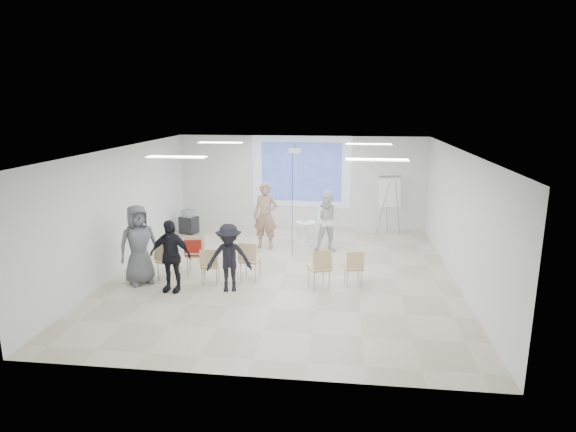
# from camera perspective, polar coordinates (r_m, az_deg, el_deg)

# --- Properties ---
(floor) EXTENTS (8.00, 9.00, 0.10)m
(floor) POSITION_cam_1_polar(r_m,az_deg,el_deg) (11.74, -0.46, -7.09)
(floor) COLOR beige
(floor) RESTS_ON ground
(ceiling) EXTENTS (8.00, 9.00, 0.10)m
(ceiling) POSITION_cam_1_polar(r_m,az_deg,el_deg) (11.04, -0.49, 8.15)
(ceiling) COLOR white
(ceiling) RESTS_ON wall_back
(wall_back) EXTENTS (8.00, 0.10, 3.00)m
(wall_back) POSITION_cam_1_polar(r_m,az_deg,el_deg) (15.73, 1.61, 4.04)
(wall_back) COLOR silver
(wall_back) RESTS_ON floor
(wall_left) EXTENTS (0.10, 9.00, 3.00)m
(wall_left) POSITION_cam_1_polar(r_m,az_deg,el_deg) (12.46, -19.30, 0.78)
(wall_left) COLOR silver
(wall_left) RESTS_ON floor
(wall_right) EXTENTS (0.10, 9.00, 3.00)m
(wall_right) POSITION_cam_1_polar(r_m,az_deg,el_deg) (11.52, 19.94, -0.26)
(wall_right) COLOR silver
(wall_right) RESTS_ON floor
(projection_halo) EXTENTS (3.20, 0.01, 2.30)m
(projection_halo) POSITION_cam_1_polar(r_m,az_deg,el_deg) (15.61, 1.60, 5.27)
(projection_halo) COLOR silver
(projection_halo) RESTS_ON wall_back
(projection_image) EXTENTS (2.60, 0.01, 1.90)m
(projection_image) POSITION_cam_1_polar(r_m,az_deg,el_deg) (15.60, 1.59, 5.26)
(projection_image) COLOR #334FAE
(projection_image) RESTS_ON wall_back
(pedestal_table) EXTENTS (0.77, 0.77, 0.71)m
(pedestal_table) POSITION_cam_1_polar(r_m,az_deg,el_deg) (13.91, 2.11, -1.88)
(pedestal_table) COLOR white
(pedestal_table) RESTS_ON floor
(player_left) EXTENTS (0.84, 0.62, 2.14)m
(player_left) POSITION_cam_1_polar(r_m,az_deg,el_deg) (13.46, -2.70, 0.55)
(player_left) COLOR tan
(player_left) RESTS_ON floor
(player_right) EXTENTS (0.95, 0.78, 1.89)m
(player_right) POSITION_cam_1_polar(r_m,az_deg,el_deg) (13.23, 4.82, -0.27)
(player_right) COLOR white
(player_right) RESTS_ON floor
(controller_left) EXTENTS (0.06, 0.14, 0.04)m
(controller_left) POSITION_cam_1_polar(r_m,az_deg,el_deg) (13.60, -1.80, 2.16)
(controller_left) COLOR silver
(controller_left) RESTS_ON player_left
(controller_right) EXTENTS (0.05, 0.12, 0.04)m
(controller_right) POSITION_cam_1_polar(r_m,az_deg,el_deg) (13.41, 4.12, 1.37)
(controller_right) COLOR silver
(controller_right) RESTS_ON player_right
(chair_far_left) EXTENTS (0.57, 0.59, 0.92)m
(chair_far_left) POSITION_cam_1_polar(r_m,az_deg,el_deg) (11.47, -14.26, -4.86)
(chair_far_left) COLOR #D0B678
(chair_far_left) RESTS_ON floor
(chair_left_mid) EXTENTS (0.54, 0.57, 1.00)m
(chair_left_mid) POSITION_cam_1_polar(r_m,az_deg,el_deg) (11.68, -10.90, -4.14)
(chair_left_mid) COLOR tan
(chair_left_mid) RESTS_ON floor
(chair_left_inner) EXTENTS (0.44, 0.47, 0.86)m
(chair_left_inner) POSITION_cam_1_polar(r_m,az_deg,el_deg) (11.05, -9.28, -5.54)
(chair_left_inner) COLOR tan
(chair_left_inner) RESTS_ON floor
(chair_center) EXTENTS (0.50, 0.53, 0.93)m
(chair_center) POSITION_cam_1_polar(r_m,az_deg,el_deg) (11.15, -4.62, -4.98)
(chair_center) COLOR tan
(chair_center) RESTS_ON floor
(chair_right_inner) EXTENTS (0.59, 0.60, 0.93)m
(chair_right_inner) POSITION_cam_1_polar(r_m,az_deg,el_deg) (10.64, 3.86, -5.90)
(chair_right_inner) COLOR tan
(chair_right_inner) RESTS_ON floor
(chair_right_far) EXTENTS (0.46, 0.48, 0.84)m
(chair_right_far) POSITION_cam_1_polar(r_m,az_deg,el_deg) (10.91, 7.83, -5.82)
(chair_right_far) COLOR tan
(chair_right_far) RESTS_ON floor
(red_jacket) EXTENTS (0.42, 0.16, 0.39)m
(red_jacket) POSITION_cam_1_polar(r_m,az_deg,el_deg) (11.52, -11.20, -3.72)
(red_jacket) COLOR #9F1F13
(red_jacket) RESTS_ON chair_left_mid
(laptop) EXTENTS (0.33, 0.26, 0.02)m
(laptop) POSITION_cam_1_polar(r_m,az_deg,el_deg) (11.15, -9.17, -5.61)
(laptop) COLOR black
(laptop) RESTS_ON chair_left_inner
(audience_left) EXTENTS (1.12, 0.73, 1.84)m
(audience_left) POSITION_cam_1_polar(r_m,az_deg,el_deg) (10.74, -13.81, -4.00)
(audience_left) COLOR black
(audience_left) RESTS_ON floor
(audience_mid) EXTENTS (1.21, 0.81, 1.72)m
(audience_mid) POSITION_cam_1_polar(r_m,az_deg,el_deg) (10.52, -7.01, -4.42)
(audience_mid) COLOR black
(audience_mid) RESTS_ON floor
(audience_outer) EXTENTS (1.19, 1.15, 2.05)m
(audience_outer) POSITION_cam_1_polar(r_m,az_deg,el_deg) (11.35, -17.31, -2.73)
(audience_outer) COLOR slate
(audience_outer) RESTS_ON floor
(flipchart_easel) EXTENTS (0.79, 0.61, 1.87)m
(flipchart_easel) POSITION_cam_1_polar(r_m,az_deg,el_deg) (15.03, 11.94, 2.83)
(flipchart_easel) COLOR gray
(flipchart_easel) RESTS_ON floor
(av_cart) EXTENTS (0.61, 0.55, 0.76)m
(av_cart) POSITION_cam_1_polar(r_m,az_deg,el_deg) (15.46, -11.67, -0.76)
(av_cart) COLOR black
(av_cart) RESTS_ON floor
(ceiling_projector) EXTENTS (0.30, 0.25, 3.00)m
(ceiling_projector) POSITION_cam_1_polar(r_m,az_deg,el_deg) (12.54, 0.83, 7.13)
(ceiling_projector) COLOR white
(ceiling_projector) RESTS_ON ceiling
(fluor_panel_nw) EXTENTS (1.20, 0.30, 0.02)m
(fluor_panel_nw) POSITION_cam_1_polar(r_m,az_deg,el_deg) (13.39, -8.01, 8.61)
(fluor_panel_nw) COLOR white
(fluor_panel_nw) RESTS_ON ceiling
(fluor_panel_ne) EXTENTS (1.20, 0.30, 0.02)m
(fluor_panel_ne) POSITION_cam_1_polar(r_m,az_deg,el_deg) (12.97, 9.54, 8.40)
(fluor_panel_ne) COLOR white
(fluor_panel_ne) RESTS_ON ceiling
(fluor_panel_sw) EXTENTS (1.20, 0.30, 0.02)m
(fluor_panel_sw) POSITION_cam_1_polar(r_m,az_deg,el_deg) (10.06, -13.06, 6.84)
(fluor_panel_sw) COLOR white
(fluor_panel_sw) RESTS_ON ceiling
(fluor_panel_se) EXTENTS (1.20, 0.30, 0.02)m
(fluor_panel_se) POSITION_cam_1_polar(r_m,az_deg,el_deg) (9.49, 10.48, 6.58)
(fluor_panel_se) COLOR white
(fluor_panel_se) RESTS_ON ceiling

